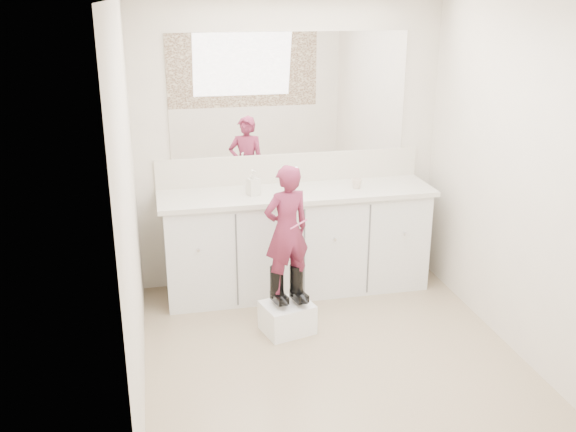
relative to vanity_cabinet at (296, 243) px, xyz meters
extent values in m
plane|color=#947A61|center=(0.00, -1.23, -0.42)|extent=(3.00, 3.00, 0.00)
plane|color=beige|center=(0.00, 0.27, 0.77)|extent=(2.60, 0.00, 2.60)
plane|color=beige|center=(0.00, -2.73, 0.77)|extent=(2.60, 0.00, 2.60)
plane|color=beige|center=(-1.30, -1.23, 0.78)|extent=(0.00, 3.00, 3.00)
plane|color=beige|center=(1.30, -1.23, 0.78)|extent=(0.00, 3.00, 3.00)
cube|color=silver|center=(0.00, 0.00, 0.00)|extent=(2.20, 0.55, 0.85)
cube|color=beige|center=(0.00, -0.01, 0.45)|extent=(2.28, 0.58, 0.04)
cube|color=beige|center=(0.00, 0.26, 0.59)|extent=(2.28, 0.03, 0.25)
cube|color=white|center=(0.00, 0.26, 1.22)|extent=(2.00, 0.02, 1.00)
cube|color=#472819|center=(0.00, -2.71, 1.22)|extent=(2.00, 0.01, 1.20)
cylinder|color=silver|center=(0.00, 0.15, 0.52)|extent=(0.08, 0.08, 0.10)
imported|color=beige|center=(0.50, -0.04, 0.51)|extent=(0.11, 0.11, 0.08)
imported|color=silver|center=(-0.37, -0.04, 0.57)|extent=(0.12, 0.12, 0.20)
cube|color=white|center=(-0.24, -0.72, -0.31)|extent=(0.42, 0.38, 0.23)
imported|color=#AB345A|center=(-0.24, -0.70, 0.39)|extent=(0.40, 0.31, 0.97)
cylinder|color=#D65384|center=(-0.17, -0.78, 0.45)|extent=(0.13, 0.05, 0.06)
camera|label=1|loc=(-1.15, -4.94, 2.01)|focal=40.00mm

